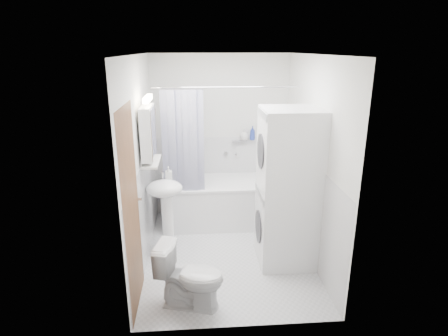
{
  "coord_description": "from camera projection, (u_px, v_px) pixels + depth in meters",
  "views": [
    {
      "loc": [
        -0.36,
        -4.13,
        2.47
      ],
      "look_at": [
        -0.04,
        0.15,
        1.08
      ],
      "focal_mm": 30.0,
      "sensor_mm": 36.0,
      "label": 1
    }
  ],
  "objects": [
    {
      "name": "shampoo_b",
      "position": [
        252.0,
        137.0,
        5.55
      ],
      "size": [
        0.08,
        0.21,
        0.08
      ],
      "primitive_type": "imported",
      "color": "#243893",
      "rests_on": "shower_caddy"
    },
    {
      "name": "wainscot",
      "position": [
        226.0,
        200.0,
        4.8
      ],
      "size": [
        1.98,
        2.58,
        2.58
      ],
      "color": "white",
      "rests_on": "ground"
    },
    {
      "name": "shelf_bottle",
      "position": [
        150.0,
        161.0,
        4.21
      ],
      "size": [
        0.07,
        0.18,
        0.07
      ],
      "primitive_type": "imported",
      "color": "gray",
      "rests_on": "shelf"
    },
    {
      "name": "shower_caddy",
      "position": [
        239.0,
        141.0,
        5.55
      ],
      "size": [
        0.22,
        0.06,
        0.02
      ],
      "primitive_type": "cube",
      "color": "silver",
      "rests_on": "room_walls"
    },
    {
      "name": "soap_pump",
      "position": [
        169.0,
        177.0,
        4.6
      ],
      "size": [
        0.08,
        0.17,
        0.08
      ],
      "primitive_type": "imported",
      "color": "gray",
      "rests_on": "sink"
    },
    {
      "name": "shelf_cup",
      "position": [
        152.0,
        154.0,
        4.46
      ],
      "size": [
        0.1,
        0.09,
        0.1
      ],
      "primitive_type": "imported",
      "color": "gray",
      "rests_on": "shelf"
    },
    {
      "name": "medicine_cabinet",
      "position": [
        148.0,
        131.0,
        4.26
      ],
      "size": [
        0.13,
        0.5,
        0.71
      ],
      "color": "white",
      "rests_on": "room_walls"
    },
    {
      "name": "bathtub",
      "position": [
        224.0,
        199.0,
        5.47
      ],
      "size": [
        1.68,
        0.79,
        0.64
      ],
      "color": "white",
      "rests_on": "ground"
    },
    {
      "name": "shelf",
      "position": [
        152.0,
        162.0,
        4.37
      ],
      "size": [
        0.18,
        0.54,
        0.02
      ],
      "primitive_type": "cube",
      "color": "silver",
      "rests_on": "room_walls"
    },
    {
      "name": "tub_spout",
      "position": [
        236.0,
        153.0,
        5.62
      ],
      "size": [
        0.04,
        0.12,
        0.04
      ],
      "primitive_type": "cylinder",
      "rotation": [
        1.57,
        0.0,
        0.0
      ],
      "color": "silver",
      "rests_on": "room_walls"
    },
    {
      "name": "room_walls",
      "position": [
        228.0,
        138.0,
        4.25
      ],
      "size": [
        2.6,
        2.6,
        2.6
      ],
      "color": "silver",
      "rests_on": "ground"
    },
    {
      "name": "towel",
      "position": [
        153.0,
        137.0,
        4.94
      ],
      "size": [
        0.07,
        0.31,
        0.75
      ],
      "color": "#59190F",
      "rests_on": "room_walls"
    },
    {
      "name": "sink",
      "position": [
        165.0,
        200.0,
        4.56
      ],
      "size": [
        0.44,
        0.37,
        1.04
      ],
      "color": "white",
      "rests_on": "ground"
    },
    {
      "name": "floor",
      "position": [
        228.0,
        253.0,
        4.71
      ],
      "size": [
        2.6,
        2.6,
        0.0
      ],
      "primitive_type": "plane",
      "color": "silver",
      "rests_on": "ground"
    },
    {
      "name": "toilet",
      "position": [
        190.0,
        277.0,
        3.67
      ],
      "size": [
        0.74,
        0.53,
        0.65
      ],
      "primitive_type": "imported",
      "rotation": [
        0.0,
        0.0,
        1.31
      ],
      "color": "white",
      "rests_on": "ground"
    },
    {
      "name": "shower_curtain",
      "position": [
        183.0,
        146.0,
        4.84
      ],
      "size": [
        0.55,
        0.02,
        1.45
      ],
      "color": "#141547",
      "rests_on": "curtain_rod"
    },
    {
      "name": "curtain_rod",
      "position": [
        226.0,
        87.0,
        4.65
      ],
      "size": [
        1.86,
        0.02,
        0.02
      ],
      "primitive_type": "cylinder",
      "rotation": [
        0.0,
        1.57,
        0.0
      ],
      "color": "silver",
      "rests_on": "room_walls"
    },
    {
      "name": "shampoo_a",
      "position": [
        244.0,
        136.0,
        5.53
      ],
      "size": [
        0.13,
        0.17,
        0.13
      ],
      "primitive_type": "imported",
      "color": "gray",
      "rests_on": "shower_caddy"
    },
    {
      "name": "door",
      "position": [
        140.0,
        199.0,
        3.81
      ],
      "size": [
        0.05,
        2.0,
        2.0
      ],
      "color": "brown",
      "rests_on": "ground"
    },
    {
      "name": "washer_dryer",
      "position": [
        288.0,
        188.0,
        4.3
      ],
      "size": [
        0.67,
        0.66,
        1.85
      ],
      "rotation": [
        0.0,
        0.0,
        -0.01
      ],
      "color": "white",
      "rests_on": "ground"
    }
  ]
}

